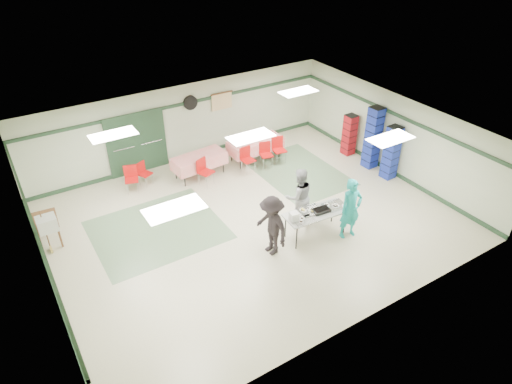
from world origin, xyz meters
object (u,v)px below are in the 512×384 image
chair_loose_a (143,171)px  printer_table (46,222)px  crate_stack_red (349,135)px  crate_stack_blue_a (391,153)px  chair_d (204,169)px  chair_loose_b (131,176)px  dining_table_a (255,145)px  volunteer_grey (299,197)px  chair_b (247,157)px  chair_c (278,147)px  crate_stack_blue_b (373,138)px  chair_a (266,152)px  broom (45,230)px  office_printer (47,224)px  serving_table (316,214)px  volunteer_dark (272,226)px  volunteer_teal (351,209)px  dining_table_b (199,161)px

chair_loose_a → printer_table: chair_loose_a is taller
crate_stack_red → crate_stack_blue_a: bearing=-90.0°
chair_d → chair_loose_b: 2.29m
dining_table_a → volunteer_grey: bearing=-104.6°
chair_b → volunteer_grey: bearing=-98.1°
chair_c → crate_stack_blue_b: crate_stack_blue_b is taller
chair_a → chair_b: size_ratio=0.98×
broom → chair_b: bearing=7.8°
chair_d → office_printer: bearing=169.5°
chair_c → chair_loose_a: size_ratio=1.17×
serving_table → chair_a: (0.99, 4.03, -0.19)m
crate_stack_blue_b → office_printer: crate_stack_blue_b is taller
chair_c → broom: size_ratio=0.73×
printer_table → volunteer_dark: bearing=-31.7°
volunteer_grey → chair_c: bearing=-104.4°
volunteer_grey → crate_stack_blue_b: size_ratio=0.79×
volunteer_teal → chair_c: bearing=88.0°
chair_d → printer_table: 4.92m
chair_c → broom: 7.93m
crate_stack_red → office_printer: crate_stack_red is taller
volunteer_dark → broom: volunteer_dark is taller
chair_a → chair_d: chair_d is taller
volunteer_teal → volunteer_dark: bearing=174.0°
crate_stack_red → printer_table: (-10.30, 0.39, -0.10)m
dining_table_a → crate_stack_blue_b: size_ratio=0.89×
volunteer_teal → volunteer_dark: size_ratio=1.03×
volunteer_teal → crate_stack_blue_a: bearing=34.8°
chair_loose_b → dining_table_b: bearing=9.9°
volunteer_dark → office_printer: volunteer_dark is taller
volunteer_dark → crate_stack_blue_a: bearing=97.7°
crate_stack_red → chair_loose_b: bearing=167.2°
volunteer_teal → crate_stack_blue_a: size_ratio=0.96×
serving_table → chair_b: chair_b is taller
serving_table → chair_c: chair_c is taller
volunteer_grey → crate_stack_red: size_ratio=1.15×
crate_stack_red → dining_table_b: bearing=165.0°
chair_loose_a → chair_loose_b: 0.49m
chair_c → broom: (-7.89, -0.85, 0.09)m
dining_table_a → chair_loose_a: size_ratio=2.48×
volunteer_grey → chair_d: (-1.35, 3.28, -0.30)m
chair_b → volunteer_dark: bearing=-116.0°
volunteer_grey → chair_loose_a: 5.28m
crate_stack_blue_b → chair_d: bearing=160.0°
printer_table → volunteer_grey: bearing=-19.9°
volunteer_teal → printer_table: size_ratio=1.79×
serving_table → chair_loose_a: 5.92m
chair_a → chair_loose_a: chair_a is taller
chair_c → chair_loose_b: chair_c is taller
crate_stack_blue_a → crate_stack_blue_b: bearing=90.0°
dining_table_a → chair_b: chair_b is taller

